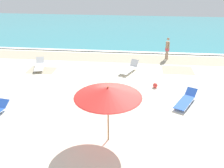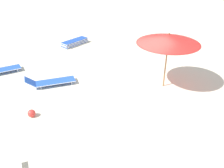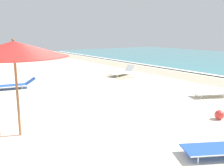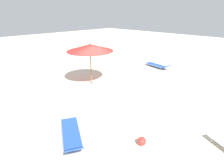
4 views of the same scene
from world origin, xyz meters
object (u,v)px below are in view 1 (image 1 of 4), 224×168
(beach_umbrella, at_px, (108,93))
(beach_ball, at_px, (155,85))
(sun_lounger_mid_beach_solo, at_px, (39,65))
(sun_lounger_under_umbrella, at_px, (129,68))
(beachgoer_wading_adult, at_px, (167,47))
(sun_lounger_beside_umbrella, at_px, (186,100))

(beach_umbrella, xyz_separation_m, beach_ball, (2.23, 5.45, -2.10))
(sun_lounger_mid_beach_solo, xyz_separation_m, beach_ball, (8.29, -2.42, -0.07))
(beach_umbrella, height_order, sun_lounger_under_umbrella, beach_umbrella)
(sun_lounger_under_umbrella, relative_size, beach_ball, 7.19)
(sun_lounger_mid_beach_solo, xyz_separation_m, beachgoer_wading_adult, (9.46, 3.11, 0.78))
(beachgoer_wading_adult, bearing_deg, beach_umbrella, -48.25)
(beachgoer_wading_adult, bearing_deg, sun_lounger_under_umbrella, -74.65)
(sun_lounger_under_umbrella, xyz_separation_m, sun_lounger_beside_umbrella, (3.24, -4.39, -0.01))
(beachgoer_wading_adult, bearing_deg, sun_lounger_beside_umbrella, -28.20)
(beach_umbrella, relative_size, sun_lounger_under_umbrella, 1.29)
(sun_lounger_beside_umbrella, distance_m, beach_ball, 2.42)
(sun_lounger_under_umbrella, relative_size, sun_lounger_beside_umbrella, 0.94)
(sun_lounger_under_umbrella, bearing_deg, sun_lounger_mid_beach_solo, -154.45)
(beach_umbrella, distance_m, sun_lounger_mid_beach_solo, 10.14)
(sun_lounger_under_umbrella, height_order, beach_ball, sun_lounger_under_umbrella)
(sun_lounger_under_umbrella, distance_m, sun_lounger_mid_beach_solo, 6.59)
(sun_lounger_under_umbrella, xyz_separation_m, beach_ball, (1.70, -2.52, -0.08))
(sun_lounger_beside_umbrella, height_order, beach_ball, sun_lounger_beside_umbrella)
(beachgoer_wading_adult, distance_m, beach_ball, 5.72)
(beach_umbrella, relative_size, sun_lounger_mid_beach_solo, 1.27)
(beach_umbrella, bearing_deg, sun_lounger_beside_umbrella, 43.50)
(sun_lounger_beside_umbrella, relative_size, sun_lounger_mid_beach_solo, 1.06)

